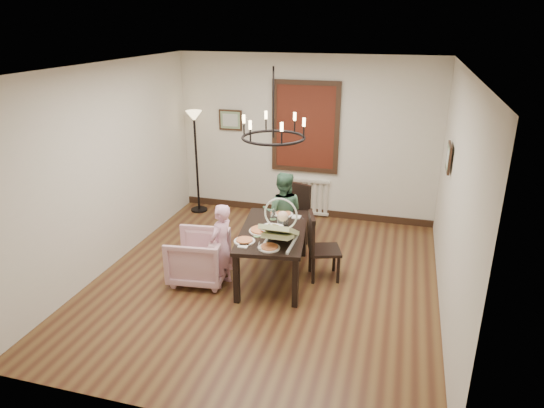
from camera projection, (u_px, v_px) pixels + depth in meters
The scene contains 17 objects.
room_shell at pixel (272, 174), 6.39m from camera, with size 4.51×5.00×2.81m.
dining_table at pixel (273, 236), 6.44m from camera, with size 1.04×1.61×0.71m.
chair_far at pixel (291, 216), 7.41m from camera, with size 0.43×0.43×0.98m, color black, non-canonical shape.
chair_right at pixel (325, 246), 6.49m from camera, with size 0.41×0.41×0.93m, color black, non-canonical shape.
armchair at pixel (198, 257), 6.47m from camera, with size 0.72×0.74×0.67m, color #C899AB.
elderly_woman at pixel (221, 253), 6.30m from camera, with size 0.35×0.23×0.95m, color #E7A3BE.
seated_man at pixel (283, 220), 7.19m from camera, with size 0.51×0.40×1.05m, color #416E52.
baby_bouncer at pixel (280, 228), 5.96m from camera, with size 0.44×0.61×0.40m, color beige, non-canonical shape.
salad_bowl at pixel (272, 229), 6.32m from camera, with size 0.34×0.34×0.08m, color white.
pizza_platter at pixel (261, 230), 6.34m from camera, with size 0.32×0.32×0.04m, color tan.
drinking_glass at pixel (280, 220), 6.51m from camera, with size 0.08×0.08×0.15m, color silver.
window_blinds at pixel (305, 127), 8.20m from camera, with size 1.00×0.03×1.40m, color #591D11.
radiator at pixel (304, 196), 8.67m from camera, with size 0.92×0.12×0.62m, color silver, non-canonical shape.
picture_back at pixel (230, 120), 8.53m from camera, with size 0.42×0.03×0.36m, color black.
picture_right at pixel (449, 157), 6.23m from camera, with size 0.42×0.03×0.36m, color black.
floor_lamp at pixel (197, 163), 8.65m from camera, with size 0.30×0.30×1.80m, color black, non-canonical shape.
chandelier at pixel (273, 137), 5.96m from camera, with size 0.80×0.80×0.04m, color black.
Camera 1 is at (1.64, -5.52, 3.32)m, focal length 32.00 mm.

